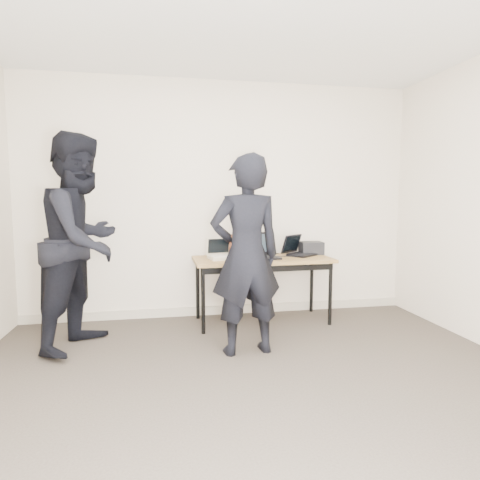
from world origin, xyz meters
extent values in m
cube|color=#403830|center=(0.00, 0.00, -0.03)|extent=(4.50, 4.50, 0.05)
cube|color=beige|center=(0.00, 2.27, 1.35)|extent=(4.50, 0.05, 2.70)
cube|color=olive|center=(0.40, 1.87, 0.70)|extent=(1.52, 0.69, 0.03)
cylinder|color=black|center=(-0.28, 1.59, 0.34)|extent=(0.04, 0.04, 0.68)
cylinder|color=black|center=(1.10, 1.62, 0.34)|extent=(0.04, 0.04, 0.68)
cylinder|color=black|center=(-0.30, 2.12, 0.34)|extent=(0.04, 0.04, 0.68)
cylinder|color=black|center=(1.08, 2.15, 0.34)|extent=(0.04, 0.04, 0.68)
cube|color=black|center=(0.41, 1.58, 0.64)|extent=(1.40, 0.06, 0.06)
cube|color=beige|center=(-0.05, 1.86, 0.74)|extent=(0.32, 0.28, 0.03)
cube|color=silver|center=(-0.04, 1.83, 0.76)|extent=(0.25, 0.17, 0.01)
cube|color=beige|center=(-0.07, 1.99, 0.85)|extent=(0.28, 0.10, 0.19)
cube|color=black|center=(-0.07, 1.98, 0.85)|extent=(0.24, 0.08, 0.16)
cube|color=beige|center=(-0.07, 1.97, 0.75)|extent=(0.25, 0.06, 0.01)
cube|color=black|center=(0.37, 1.79, 0.73)|extent=(0.40, 0.33, 0.02)
cube|color=black|center=(0.38, 1.76, 0.75)|extent=(0.32, 0.20, 0.01)
cube|color=black|center=(0.34, 1.96, 0.87)|extent=(0.37, 0.14, 0.26)
cube|color=#26333F|center=(0.34, 1.95, 0.87)|extent=(0.32, 0.11, 0.21)
cube|color=black|center=(0.35, 1.93, 0.74)|extent=(0.32, 0.07, 0.02)
cube|color=black|center=(0.88, 1.94, 0.73)|extent=(0.39, 0.38, 0.02)
cube|color=black|center=(0.90, 1.92, 0.74)|extent=(0.28, 0.26, 0.01)
cube|color=black|center=(0.79, 2.06, 0.85)|extent=(0.30, 0.26, 0.21)
cube|color=black|center=(0.80, 2.05, 0.85)|extent=(0.25, 0.22, 0.17)
cube|color=black|center=(0.81, 2.03, 0.74)|extent=(0.23, 0.19, 0.02)
cube|color=brown|center=(0.22, 2.09, 0.84)|extent=(0.38, 0.21, 0.24)
cube|color=brown|center=(0.23, 2.03, 0.94)|extent=(0.37, 0.12, 0.07)
cube|color=brown|center=(0.38, 2.11, 0.82)|extent=(0.03, 0.10, 0.02)
ellipsoid|color=white|center=(0.25, 2.09, 1.00)|extent=(0.15, 0.12, 0.08)
cube|color=black|center=(1.03, 2.05, 0.79)|extent=(0.26, 0.22, 0.15)
cube|color=black|center=(0.18, 1.69, 0.74)|extent=(0.09, 0.06, 0.03)
cube|color=black|center=(-0.02, 1.79, 0.72)|extent=(0.29, 0.18, 0.01)
cube|color=black|center=(0.91, 1.97, 0.72)|extent=(0.12, 0.25, 0.01)
cube|color=black|center=(0.70, 1.90, 0.72)|extent=(0.32, 0.10, 0.01)
cube|color=silver|center=(0.20, 1.72, 0.72)|extent=(0.23, 0.18, 0.01)
cube|color=black|center=(0.54, 2.11, 0.72)|extent=(0.24, 0.07, 0.01)
cube|color=silver|center=(0.42, 1.75, 0.72)|extent=(0.23, 0.12, 0.01)
imported|color=black|center=(0.05, 1.02, 0.88)|extent=(0.69, 0.50, 1.75)
imported|color=black|center=(-1.39, 1.46, 0.98)|extent=(1.05, 1.16, 1.96)
cube|color=#BAAF9A|center=(0.00, 2.23, 0.05)|extent=(4.50, 0.03, 0.10)
camera|label=1|loc=(-0.63, -2.38, 1.38)|focal=30.00mm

